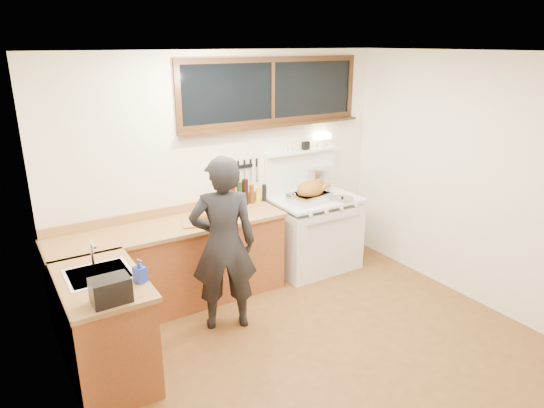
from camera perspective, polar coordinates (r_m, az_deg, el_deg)
ground_plane at (r=4.66m, az=5.19°, el=-16.67°), size 4.00×3.50×0.02m
room_shell at (r=3.95m, az=5.88°, el=3.42°), size 4.10×3.60×2.65m
counter_back at (r=5.22m, az=-11.57°, el=-7.03°), size 2.44×0.64×1.00m
counter_left at (r=4.31m, az=-19.08°, el=-13.61°), size 0.64×1.09×0.90m
sink_unit at (r=4.19m, az=-19.64°, el=-8.46°), size 0.50×0.45×0.37m
vintage_stove at (r=5.97m, az=4.96°, el=-3.22°), size 1.02×0.74×1.61m
back_window at (r=5.60m, az=0.12°, el=12.30°), size 2.32×0.13×0.77m
left_doorway at (r=2.95m, az=-20.59°, el=-15.33°), size 0.02×1.04×2.17m
knife_strip at (r=5.51m, az=-4.19°, el=4.17°), size 0.52×0.03×0.28m
man at (r=4.60m, az=-5.73°, el=-4.76°), size 0.73×0.61×1.72m
soap_bottle at (r=3.91m, az=-15.29°, el=-7.59°), size 0.11×0.11×0.19m
toaster at (r=3.69m, az=-18.46°, el=-9.58°), size 0.27×0.19×0.19m
cutting_board at (r=5.02m, az=-8.32°, el=-1.72°), size 0.44×0.39×0.13m
roast_turkey at (r=5.66m, az=4.54°, el=1.33°), size 0.50×0.40×0.25m
stockpot at (r=6.12m, az=5.48°, el=3.00°), size 0.40×0.40×0.29m
saucepan at (r=5.99m, az=4.65°, el=1.81°), size 0.15×0.26×0.11m
pot_lid at (r=5.78m, az=8.27°, el=0.61°), size 0.34×0.34×0.04m
coffee_tin at (r=5.36m, az=-4.87°, el=0.04°), size 0.13×0.12×0.16m
pitcher at (r=5.35m, az=-6.13°, el=0.14°), size 0.10×0.10×0.19m
bottle_cluster at (r=5.53m, az=-3.13°, el=1.21°), size 0.48×0.07×0.30m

